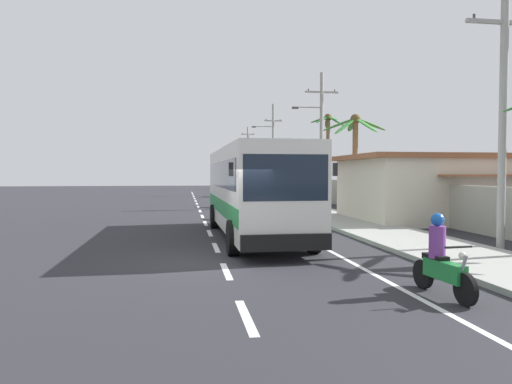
% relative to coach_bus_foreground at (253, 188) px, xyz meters
% --- Properties ---
extents(ground_plane, '(160.00, 160.00, 0.00)m').
position_rel_coach_bus_foreground_xyz_m(ground_plane, '(-1.56, -4.59, -1.87)').
color(ground_plane, '#28282D').
extents(sidewalk_kerb, '(3.20, 90.00, 0.14)m').
position_rel_coach_bus_foreground_xyz_m(sidewalk_kerb, '(5.24, 5.41, -1.80)').
color(sidewalk_kerb, '#999993').
rests_on(sidewalk_kerb, ground).
extents(lane_markings, '(3.59, 71.00, 0.01)m').
position_rel_coach_bus_foreground_xyz_m(lane_markings, '(0.56, 9.83, -1.86)').
color(lane_markings, white).
rests_on(lane_markings, ground).
extents(boundary_wall, '(0.24, 60.00, 1.90)m').
position_rel_coach_bus_foreground_xyz_m(boundary_wall, '(9.04, 9.41, -0.92)').
color(boundary_wall, '#9E998E').
rests_on(boundary_wall, ground).
extents(coach_bus_foreground, '(2.97, 10.88, 3.59)m').
position_rel_coach_bus_foreground_xyz_m(coach_bus_foreground, '(0.00, 0.00, 0.00)').
color(coach_bus_foreground, silver).
rests_on(coach_bus_foreground, ground).
extents(motorcycle_beside_bus, '(0.56, 1.96, 1.61)m').
position_rel_coach_bus_foreground_xyz_m(motorcycle_beside_bus, '(2.39, -8.93, -1.21)').
color(motorcycle_beside_bus, black).
rests_on(motorcycle_beside_bus, ground).
extents(motorcycle_trailing, '(0.56, 1.96, 1.64)m').
position_rel_coach_bus_foreground_xyz_m(motorcycle_trailing, '(2.27, 9.24, -1.20)').
color(motorcycle_trailing, black).
rests_on(motorcycle_trailing, ground).
extents(pedestrian_near_kerb, '(0.36, 0.36, 1.65)m').
position_rel_coach_bus_foreground_xyz_m(pedestrian_near_kerb, '(5.40, 11.74, -0.87)').
color(pedestrian_near_kerb, red).
rests_on(pedestrian_near_kerb, sidewalk_kerb).
extents(utility_pole_nearest, '(2.59, 0.24, 8.76)m').
position_rel_coach_bus_foreground_xyz_m(utility_pole_nearest, '(7.24, -4.05, 2.71)').
color(utility_pole_nearest, '#9E9E99').
rests_on(utility_pole_nearest, ground).
extents(utility_pole_mid, '(3.33, 0.24, 9.47)m').
position_rel_coach_bus_foreground_xyz_m(utility_pole_mid, '(6.99, 14.88, 3.18)').
color(utility_pole_mid, '#9E9E99').
rests_on(utility_pole_mid, ground).
extents(utility_pole_far, '(3.36, 0.24, 10.02)m').
position_rel_coach_bus_foreground_xyz_m(utility_pole_far, '(7.12, 33.80, 3.42)').
color(utility_pole_far, '#9E9E99').
rests_on(utility_pole_far, ground).
extents(utility_pole_distant, '(2.92, 0.24, 9.31)m').
position_rel_coach_bus_foreground_xyz_m(utility_pole_distant, '(6.91, 52.72, 3.08)').
color(utility_pole_distant, '#9E9E99').
rests_on(utility_pole_distant, ground).
extents(palm_nearest, '(3.41, 3.38, 5.81)m').
position_rel_coach_bus_foreground_xyz_m(palm_nearest, '(7.29, 31.19, 2.39)').
color(palm_nearest, brown).
rests_on(palm_nearest, ground).
extents(palm_second, '(2.58, 2.75, 6.89)m').
position_rel_coach_bus_foreground_xyz_m(palm_second, '(8.18, 16.92, 2.94)').
color(palm_second, brown).
rests_on(palm_second, ground).
extents(palm_third, '(3.54, 3.63, 5.64)m').
position_rel_coach_bus_foreground_xyz_m(palm_third, '(6.73, 7.38, 2.18)').
color(palm_third, brown).
rests_on(palm_third, ground).
extents(roadside_building, '(16.88, 7.40, 3.31)m').
position_rel_coach_bus_foreground_xyz_m(roadside_building, '(13.92, 4.85, -0.20)').
color(roadside_building, beige).
rests_on(roadside_building, ground).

